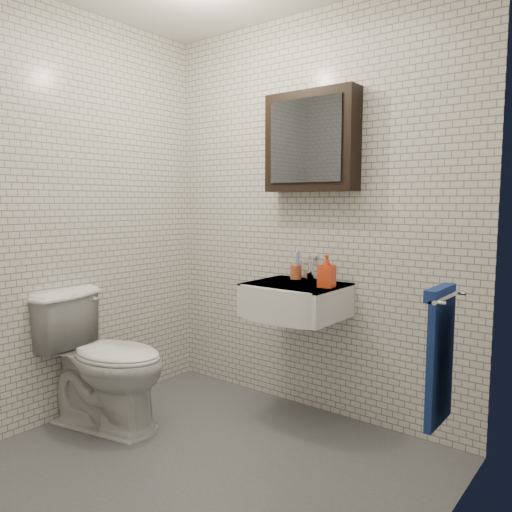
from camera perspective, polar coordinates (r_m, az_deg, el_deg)
name	(u,v)px	position (r m, az deg, el deg)	size (l,w,h in m)	color
ground	(201,468)	(2.74, -6.27, -22.96)	(2.20, 2.00, 0.01)	#4D4F55
room_shell	(198,174)	(2.39, -6.68, 9.28)	(2.22, 2.02, 2.51)	silver
washbasin	(292,300)	(2.99, 4.17, -5.02)	(0.55, 0.50, 0.20)	white
faucet	(310,270)	(3.12, 6.20, -1.55)	(0.06, 0.20, 0.15)	silver
mirror_cabinet	(311,142)	(3.11, 6.33, 12.86)	(0.60, 0.15, 0.60)	black
towel_rail	(440,350)	(2.23, 20.32, -10.08)	(0.09, 0.30, 0.58)	silver
toothbrush_cup	(296,271)	(3.17, 4.58, -1.76)	(0.08, 0.08, 0.19)	#C05530
soap_bottle	(327,271)	(2.87, 8.10, -1.72)	(0.09, 0.09, 0.19)	orange
toilet	(104,359)	(3.15, -16.97, -11.25)	(0.45, 0.80, 0.81)	white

